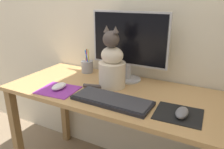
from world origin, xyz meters
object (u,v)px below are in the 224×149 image
at_px(pen_cup, 87,66).
at_px(computer_mouse_left, 59,86).
at_px(cat, 112,65).
at_px(monitor, 129,43).
at_px(computer_mouse_right, 182,113).
at_px(keyboard, 112,100).

bearing_deg(pen_cup, computer_mouse_left, -84.93).
height_order(computer_mouse_left, cat, cat).
bearing_deg(monitor, computer_mouse_right, -37.82).
xyz_separation_m(computer_mouse_left, cat, (0.26, 0.19, 0.12)).
relative_size(computer_mouse_left, cat, 0.29).
height_order(monitor, pen_cup, monitor).
bearing_deg(cat, computer_mouse_left, -138.56).
xyz_separation_m(monitor, cat, (-0.05, -0.15, -0.11)).
distance_m(computer_mouse_right, pen_cup, 0.83).
xyz_separation_m(keyboard, computer_mouse_right, (0.36, 0.02, 0.01)).
xyz_separation_m(keyboard, cat, (-0.10, 0.19, 0.13)).
bearing_deg(computer_mouse_right, keyboard, -177.16).
relative_size(keyboard, computer_mouse_right, 3.98).
distance_m(computer_mouse_left, cat, 0.35).
bearing_deg(keyboard, pen_cup, 139.89).
bearing_deg(computer_mouse_left, monitor, 48.65).
bearing_deg(computer_mouse_left, cat, 36.91).
distance_m(keyboard, computer_mouse_left, 0.36).
relative_size(keyboard, cat, 1.16).
xyz_separation_m(keyboard, computer_mouse_left, (-0.36, -0.00, 0.01)).
height_order(computer_mouse_left, computer_mouse_right, computer_mouse_right).
xyz_separation_m(monitor, computer_mouse_left, (-0.30, -0.35, -0.23)).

